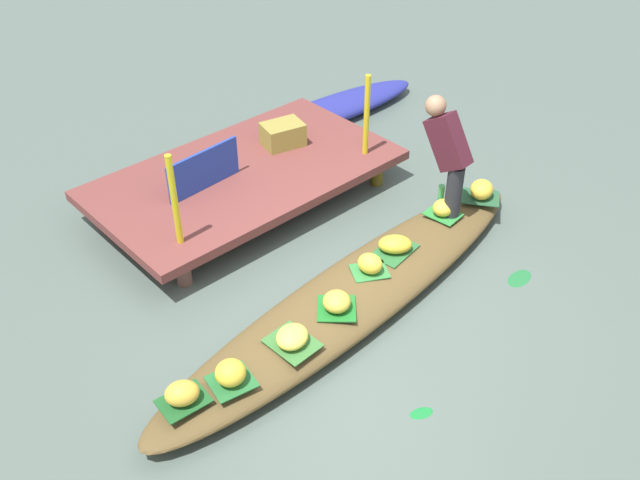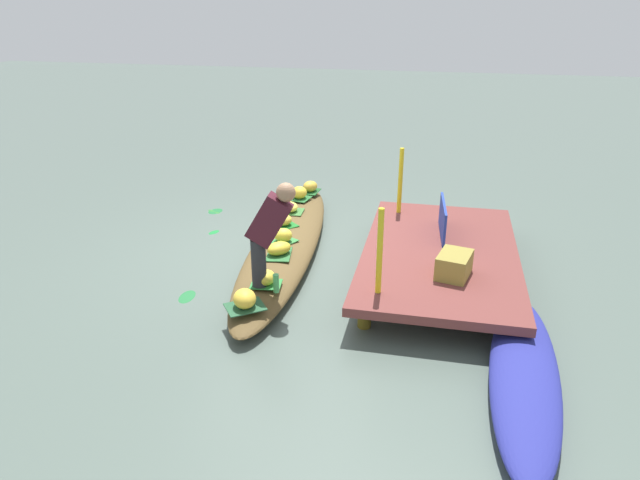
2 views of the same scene
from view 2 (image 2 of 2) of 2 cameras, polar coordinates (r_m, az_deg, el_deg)
name	(u,v)px [view 2 (image 2 of 2)]	position (r m, az deg, el deg)	size (l,w,h in m)	color
canal_water	(286,254)	(7.71, -3.40, -1.34)	(40.00, 40.00, 0.00)	#4F5E56
dock_platform	(440,255)	(7.05, 11.71, -1.41)	(3.20, 1.80, 0.37)	brown
vendor_boat	(285,245)	(7.66, -3.43, -0.48)	(4.61, 0.82, 0.25)	brown
moored_boat	(524,375)	(5.49, 19.42, -12.42)	(2.76, 0.59, 0.24)	navy
leaf_mat_0	(310,191)	(9.32, -0.97, 4.80)	(0.35, 0.27, 0.01)	#1B5423
banana_bunch_0	(310,186)	(9.29, -0.97, 5.30)	(0.25, 0.21, 0.17)	gold
leaf_mat_1	(266,284)	(6.38, -5.31, -4.34)	(0.33, 0.26, 0.01)	#2C8037
banana_bunch_1	(266,278)	(6.34, -5.34, -3.69)	(0.24, 0.20, 0.16)	gold
leaf_mat_2	(283,225)	(7.96, -3.63, 1.48)	(0.33, 0.32, 0.01)	#1C6F25
banana_bunch_2	(283,220)	(7.93, -3.65, 2.00)	(0.24, 0.25, 0.16)	gold
leaf_mat_3	(245,307)	(5.96, -7.37, -6.53)	(0.38, 0.30, 0.01)	#265635
banana_bunch_3	(245,299)	(5.92, -7.42, -5.73)	(0.27, 0.23, 0.19)	yellow
leaf_mat_4	(299,198)	(9.00, -2.03, 4.11)	(0.32, 0.30, 0.01)	#24652F
banana_bunch_4	(299,193)	(8.97, -2.04, 4.68)	(0.23, 0.23, 0.19)	yellow
leaf_mat_5	(279,254)	(7.08, -4.04, -1.39)	(0.44, 0.29, 0.01)	#296431
banana_bunch_5	(279,248)	(7.05, -4.06, -0.82)	(0.31, 0.22, 0.15)	gold
leaf_mat_6	(283,242)	(7.43, -3.62, -0.15)	(0.32, 0.26, 0.01)	#337E3B
banana_bunch_6	(283,235)	(7.40, -3.64, 0.48)	(0.23, 0.20, 0.18)	yellow
leaf_mat_7	(289,211)	(8.46, -3.03, 2.82)	(0.40, 0.32, 0.01)	#397032
banana_bunch_7	(289,207)	(8.44, -3.04, 3.26)	(0.28, 0.25, 0.14)	#F6DC4F
vendor_person	(269,229)	(6.04, -5.06, 1.11)	(0.22, 0.54, 1.18)	#28282D
water_bottle	(276,283)	(6.17, -4.34, -4.26)	(0.06, 0.06, 0.21)	#4AAB59
market_banner	(443,219)	(7.41, 11.96, 2.04)	(0.87, 0.03, 0.42)	#213A9D
railing_post_west	(400,181)	(8.01, 7.90, 5.78)	(0.06, 0.06, 0.91)	gold
railing_post_east	(380,251)	(5.77, 5.89, -1.13)	(0.06, 0.06, 0.91)	gold
produce_crate	(454,265)	(6.38, 13.04, -2.40)	(0.44, 0.32, 0.26)	olive
drifting_plant_0	(215,211)	(9.34, -10.24, 2.81)	(0.27, 0.20, 0.01)	#1D6632
drifting_plant_1	(187,296)	(6.80, -12.94, -5.43)	(0.31, 0.17, 0.01)	#216A35
drifting_plant_2	(214,232)	(8.51, -10.38, 0.77)	(0.19, 0.10, 0.01)	#197A32
drifting_plant_3	(214,211)	(9.33, -10.37, 2.78)	(0.25, 0.11, 0.01)	#2C702C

